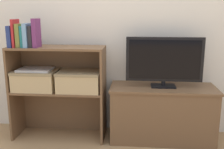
{
  "coord_description": "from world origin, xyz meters",
  "views": [
    {
      "loc": [
        0.21,
        -2.16,
        1.17
      ],
      "look_at": [
        0.0,
        0.16,
        0.63
      ],
      "focal_mm": 42.0,
      "sensor_mm": 36.0,
      "label": 1
    }
  ],
  "objects_px": {
    "book_teal": "(24,37)",
    "storage_basket_right": "(80,80)",
    "laptop": "(36,69)",
    "tv_stand": "(162,113)",
    "book_crimson": "(16,33)",
    "tv": "(164,61)",
    "book_plum": "(36,33)",
    "book_navy": "(12,36)",
    "book_charcoal": "(32,37)",
    "storage_basket_left": "(36,79)",
    "book_skyblue": "(28,35)",
    "book_olive": "(20,35)"
  },
  "relations": [
    {
      "from": "book_skyblue",
      "to": "book_olive",
      "type": "bearing_deg",
      "value": -180.0
    },
    {
      "from": "book_crimson",
      "to": "book_plum",
      "type": "bearing_deg",
      "value": -0.0
    },
    {
      "from": "book_skyblue",
      "to": "storage_basket_right",
      "type": "xyz_separation_m",
      "value": [
        0.45,
        0.05,
        -0.41
      ]
    },
    {
      "from": "storage_basket_right",
      "to": "book_plum",
      "type": "bearing_deg",
      "value": -172.88
    },
    {
      "from": "tv_stand",
      "to": "tv",
      "type": "height_order",
      "value": "tv"
    },
    {
      "from": "tv",
      "to": "storage_basket_left",
      "type": "relative_size",
      "value": 1.74
    },
    {
      "from": "tv",
      "to": "book_charcoal",
      "type": "bearing_deg",
      "value": -175.96
    },
    {
      "from": "tv_stand",
      "to": "storage_basket_right",
      "type": "relative_size",
      "value": 2.45
    },
    {
      "from": "book_navy",
      "to": "storage_basket_left",
      "type": "height_order",
      "value": "book_navy"
    },
    {
      "from": "book_skyblue",
      "to": "book_charcoal",
      "type": "height_order",
      "value": "book_skyblue"
    },
    {
      "from": "book_olive",
      "to": "book_teal",
      "type": "relative_size",
      "value": 1.11
    },
    {
      "from": "book_olive",
      "to": "book_crimson",
      "type": "bearing_deg",
      "value": 180.0
    },
    {
      "from": "book_crimson",
      "to": "storage_basket_left",
      "type": "height_order",
      "value": "book_crimson"
    },
    {
      "from": "tv_stand",
      "to": "book_navy",
      "type": "distance_m",
      "value": 1.54
    },
    {
      "from": "storage_basket_left",
      "to": "laptop",
      "type": "height_order",
      "value": "laptop"
    },
    {
      "from": "book_plum",
      "to": "tv",
      "type": "bearing_deg",
      "value": 4.18
    },
    {
      "from": "book_crimson",
      "to": "book_teal",
      "type": "relative_size",
      "value": 1.31
    },
    {
      "from": "storage_basket_left",
      "to": "laptop",
      "type": "bearing_deg",
      "value": 0.0
    },
    {
      "from": "book_skyblue",
      "to": "book_charcoal",
      "type": "xyz_separation_m",
      "value": [
        0.04,
        -0.0,
        -0.01
      ]
    },
    {
      "from": "book_olive",
      "to": "book_skyblue",
      "type": "height_order",
      "value": "book_skyblue"
    },
    {
      "from": "book_crimson",
      "to": "book_charcoal",
      "type": "relative_size",
      "value": 1.31
    },
    {
      "from": "book_teal",
      "to": "storage_basket_right",
      "type": "height_order",
      "value": "book_teal"
    },
    {
      "from": "book_crimson",
      "to": "storage_basket_right",
      "type": "bearing_deg",
      "value": 4.7
    },
    {
      "from": "tv",
      "to": "book_plum",
      "type": "xyz_separation_m",
      "value": [
        -1.13,
        -0.08,
        0.24
      ]
    },
    {
      "from": "book_teal",
      "to": "book_plum",
      "type": "distance_m",
      "value": 0.12
    },
    {
      "from": "book_olive",
      "to": "laptop",
      "type": "distance_m",
      "value": 0.34
    },
    {
      "from": "book_olive",
      "to": "storage_basket_left",
      "type": "height_order",
      "value": "book_olive"
    },
    {
      "from": "tv_stand",
      "to": "storage_basket_left",
      "type": "relative_size",
      "value": 2.45
    },
    {
      "from": "tv",
      "to": "book_olive",
      "type": "relative_size",
      "value": 3.32
    },
    {
      "from": "book_navy",
      "to": "storage_basket_right",
      "type": "distance_m",
      "value": 0.72
    },
    {
      "from": "tv",
      "to": "storage_basket_right",
      "type": "bearing_deg",
      "value": -177.23
    },
    {
      "from": "book_teal",
      "to": "storage_basket_right",
      "type": "relative_size",
      "value": 0.48
    },
    {
      "from": "storage_basket_left",
      "to": "storage_basket_right",
      "type": "relative_size",
      "value": 1.0
    },
    {
      "from": "laptop",
      "to": "storage_basket_left",
      "type": "bearing_deg",
      "value": 0.0
    },
    {
      "from": "tv_stand",
      "to": "book_teal",
      "type": "xyz_separation_m",
      "value": [
        -1.25,
        -0.08,
        0.71
      ]
    },
    {
      "from": "book_teal",
      "to": "storage_basket_right",
      "type": "bearing_deg",
      "value": 5.4
    },
    {
      "from": "tv_stand",
      "to": "book_olive",
      "type": "distance_m",
      "value": 1.48
    },
    {
      "from": "laptop",
      "to": "tv_stand",
      "type": "bearing_deg",
      "value": 1.88
    },
    {
      "from": "tv",
      "to": "book_navy",
      "type": "bearing_deg",
      "value": -176.51
    },
    {
      "from": "tv",
      "to": "book_plum",
      "type": "bearing_deg",
      "value": -175.82
    },
    {
      "from": "book_navy",
      "to": "book_plum",
      "type": "relative_size",
      "value": 0.75
    },
    {
      "from": "tv_stand",
      "to": "book_teal",
      "type": "bearing_deg",
      "value": -176.14
    },
    {
      "from": "book_navy",
      "to": "storage_basket_left",
      "type": "xyz_separation_m",
      "value": [
        0.18,
        0.05,
        -0.4
      ]
    },
    {
      "from": "book_charcoal",
      "to": "storage_basket_left",
      "type": "relative_size",
      "value": 0.48
    },
    {
      "from": "book_teal",
      "to": "book_charcoal",
      "type": "distance_m",
      "value": 0.08
    },
    {
      "from": "tv_stand",
      "to": "book_navy",
      "type": "relative_size",
      "value": 5.12
    },
    {
      "from": "tv_stand",
      "to": "book_teal",
      "type": "relative_size",
      "value": 5.16
    },
    {
      "from": "tv",
      "to": "storage_basket_right",
      "type": "distance_m",
      "value": 0.79
    },
    {
      "from": "tv",
      "to": "book_olive",
      "type": "xyz_separation_m",
      "value": [
        -1.29,
        -0.08,
        0.22
      ]
    },
    {
      "from": "storage_basket_left",
      "to": "laptop",
      "type": "distance_m",
      "value": 0.09
    }
  ]
}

